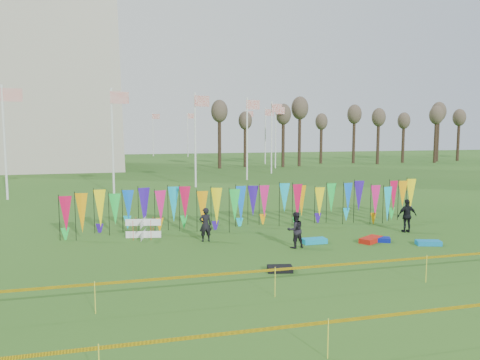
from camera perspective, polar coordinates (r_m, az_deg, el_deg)
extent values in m
plane|color=#235016|center=(17.62, 7.36, -10.10)|extent=(160.00, 160.00, 0.00)
cylinder|color=silver|center=(66.86, 3.10, 5.39)|extent=(0.16, 0.16, 8.00)
plane|color=#AC1B12|center=(67.08, 3.61, 8.21)|extent=(1.40, 0.00, 1.40)
cylinder|color=silver|center=(73.53, 0.66, 5.47)|extent=(0.16, 0.16, 8.00)
plane|color=#AC1B12|center=(73.73, 1.12, 8.03)|extent=(1.40, 0.00, 1.40)
cylinder|color=silver|center=(79.43, -2.59, 5.52)|extent=(0.16, 0.16, 8.00)
plane|color=#AC1B12|center=(79.59, -2.18, 7.90)|extent=(1.40, 0.00, 1.40)
cylinder|color=silver|center=(84.35, -6.39, 5.52)|extent=(0.16, 0.16, 8.00)
plane|color=#AC1B12|center=(84.47, -6.01, 7.77)|extent=(1.40, 0.00, 1.40)
cylinder|color=silver|center=(88.15, -10.56, 5.48)|extent=(0.16, 0.16, 8.00)
plane|color=#AC1B12|center=(88.22, -10.21, 7.64)|extent=(1.40, 0.00, 1.40)
cylinder|color=silver|center=(90.71, -14.97, 5.40)|extent=(0.16, 0.16, 8.00)
plane|color=#AC1B12|center=(90.74, -14.65, 7.49)|extent=(1.40, 0.00, 1.40)
cylinder|color=silver|center=(91.98, -19.50, 5.26)|extent=(0.16, 0.16, 8.00)
plane|color=#AC1B12|center=(91.96, -19.20, 7.33)|extent=(1.40, 0.00, 1.40)
cylinder|color=silver|center=(91.92, -24.07, 5.08)|extent=(0.16, 0.16, 8.00)
plane|color=#AC1B12|center=(91.85, -23.79, 7.15)|extent=(1.40, 0.00, 1.40)
cylinder|color=silver|center=(36.47, -26.77, 4.07)|extent=(0.16, 0.16, 8.00)
plane|color=#AC1B12|center=(36.42, -26.09, 9.30)|extent=(1.40, 0.00, 1.40)
cylinder|color=silver|center=(36.63, -15.27, 4.52)|extent=(0.16, 0.16, 8.00)
plane|color=#AC1B12|center=(36.69, -14.47, 9.70)|extent=(1.40, 0.00, 1.40)
cylinder|color=silver|center=(39.94, -5.47, 4.83)|extent=(0.16, 0.16, 8.00)
plane|color=#AC1B12|center=(40.10, -4.66, 9.56)|extent=(1.40, 0.00, 1.40)
cylinder|color=silver|center=(45.54, 0.87, 5.02)|extent=(0.16, 0.16, 8.00)
plane|color=#AC1B12|center=(45.76, 1.61, 9.16)|extent=(1.40, 0.00, 1.40)
cylinder|color=silver|center=(52.39, 3.87, 5.16)|extent=(0.16, 0.16, 8.00)
plane|color=#AC1B12|center=(52.63, 4.52, 8.76)|extent=(1.40, 0.00, 1.40)
cylinder|color=silver|center=(59.68, 4.36, 5.28)|extent=(0.16, 0.16, 8.00)
plane|color=#AC1B12|center=(59.92, 4.93, 8.44)|extent=(1.40, 0.00, 1.40)
cylinder|color=black|center=(22.74, -21.07, -4.07)|extent=(0.03, 0.03, 2.09)
cone|color=#CC0B41|center=(22.68, -20.38, -3.65)|extent=(0.64, 0.64, 1.60)
cylinder|color=black|center=(22.67, -19.32, -4.03)|extent=(0.03, 0.03, 2.09)
cone|color=orange|center=(22.62, -18.63, -3.61)|extent=(0.64, 0.64, 1.60)
cylinder|color=black|center=(22.62, -17.57, -3.99)|extent=(0.03, 0.03, 2.09)
cone|color=#FFE70D|center=(22.58, -16.87, -3.57)|extent=(0.64, 0.64, 1.60)
cylinder|color=black|center=(22.59, -15.81, -3.95)|extent=(0.03, 0.03, 2.09)
cone|color=green|center=(22.56, -15.11, -3.52)|extent=(0.64, 0.64, 1.60)
cylinder|color=black|center=(22.59, -14.05, -3.90)|extent=(0.03, 0.03, 2.09)
cone|color=blue|center=(22.56, -13.35, -3.48)|extent=(0.64, 0.64, 1.60)
cylinder|color=black|center=(22.60, -12.30, -3.85)|extent=(0.03, 0.03, 2.09)
cone|color=#31129E|center=(22.59, -11.60, -3.42)|extent=(0.64, 0.64, 1.60)
cylinder|color=black|center=(22.64, -10.54, -3.80)|extent=(0.03, 0.03, 2.09)
cone|color=#DB1871|center=(22.63, -9.84, -3.37)|extent=(0.64, 0.64, 1.60)
cylinder|color=black|center=(22.70, -8.80, -3.74)|extent=(0.03, 0.03, 2.09)
cone|color=#0EB6DA|center=(22.70, -8.10, -3.31)|extent=(0.64, 0.64, 1.60)
cylinder|color=black|center=(22.78, -7.06, -3.68)|extent=(0.03, 0.03, 2.09)
cone|color=#CC0B41|center=(22.79, -6.37, -3.25)|extent=(0.64, 0.64, 1.60)
cylinder|color=black|center=(22.88, -5.34, -3.61)|extent=(0.03, 0.03, 2.09)
cone|color=orange|center=(22.90, -4.65, -3.19)|extent=(0.64, 0.64, 1.60)
cylinder|color=black|center=(23.00, -3.63, -3.55)|extent=(0.03, 0.03, 2.09)
cone|color=#FFE70D|center=(23.03, -2.95, -3.12)|extent=(0.64, 0.64, 1.60)
cylinder|color=black|center=(23.14, -1.95, -3.48)|extent=(0.03, 0.03, 2.09)
cone|color=green|center=(23.17, -1.27, -3.06)|extent=(0.64, 0.64, 1.60)
cylinder|color=black|center=(23.30, -0.28, -3.41)|extent=(0.03, 0.03, 2.09)
cone|color=blue|center=(23.34, 0.38, -2.99)|extent=(0.64, 0.64, 1.60)
cylinder|color=black|center=(23.48, 1.36, -3.34)|extent=(0.03, 0.03, 2.09)
cone|color=#31129E|center=(23.53, 2.01, -2.92)|extent=(0.64, 0.64, 1.60)
cylinder|color=black|center=(23.68, 2.97, -3.26)|extent=(0.03, 0.03, 2.09)
cone|color=#DB1871|center=(23.73, 3.62, -2.85)|extent=(0.64, 0.64, 1.60)
cylinder|color=black|center=(23.89, 4.55, -3.19)|extent=(0.03, 0.03, 2.09)
cone|color=#0EB6DA|center=(23.96, 5.19, -2.77)|extent=(0.64, 0.64, 1.60)
cylinder|color=black|center=(24.13, 6.11, -3.11)|extent=(0.03, 0.03, 2.09)
cone|color=#CC0B41|center=(24.20, 6.73, -2.70)|extent=(0.64, 0.64, 1.60)
cylinder|color=black|center=(24.38, 7.63, -3.04)|extent=(0.03, 0.03, 2.09)
cone|color=orange|center=(24.46, 8.25, -2.63)|extent=(0.64, 0.64, 1.60)
cylinder|color=black|center=(24.65, 9.12, -2.96)|extent=(0.03, 0.03, 2.09)
cone|color=#FFE70D|center=(24.74, 9.72, -2.56)|extent=(0.64, 0.64, 1.60)
cylinder|color=black|center=(24.93, 10.58, -2.88)|extent=(0.03, 0.03, 2.09)
cone|color=green|center=(25.03, 11.17, -2.48)|extent=(0.64, 0.64, 1.60)
cylinder|color=black|center=(25.23, 12.01, -2.80)|extent=(0.03, 0.03, 2.09)
cone|color=blue|center=(25.33, 12.58, -2.41)|extent=(0.64, 0.64, 1.60)
cylinder|color=black|center=(25.55, 13.40, -2.73)|extent=(0.03, 0.03, 2.09)
cone|color=#31129E|center=(25.66, 13.96, -2.34)|extent=(0.64, 0.64, 1.60)
cylinder|color=black|center=(25.88, 14.75, -2.65)|extent=(0.03, 0.03, 2.09)
cone|color=#DB1871|center=(25.99, 15.30, -2.26)|extent=(0.64, 0.64, 1.60)
cylinder|color=black|center=(26.23, 16.07, -2.57)|extent=(0.03, 0.03, 2.09)
cone|color=#0EB6DA|center=(26.34, 16.60, -2.19)|extent=(0.64, 0.64, 1.60)
cylinder|color=black|center=(26.58, 17.35, -2.50)|extent=(0.03, 0.03, 2.09)
cone|color=#CC0B41|center=(26.71, 17.87, -2.12)|extent=(0.64, 0.64, 1.60)
cylinder|color=black|center=(26.96, 18.60, -2.42)|extent=(0.03, 0.03, 2.09)
cone|color=orange|center=(27.09, 19.11, -2.05)|extent=(0.64, 0.64, 1.60)
cylinder|color=black|center=(27.34, 19.82, -2.35)|extent=(0.03, 0.03, 2.09)
cone|color=#FFE70D|center=(27.48, 20.31, -1.98)|extent=(0.64, 0.64, 1.60)
cube|color=#F6C005|center=(14.78, 11.83, -10.08)|extent=(26.00, 0.01, 0.08)
cylinder|color=yellow|center=(13.45, -16.84, -13.53)|extent=(0.02, 0.02, 0.90)
cylinder|color=yellow|center=(14.14, 4.35, -12.29)|extent=(0.02, 0.02, 0.90)
cylinder|color=yellow|center=(16.40, 21.37, -10.09)|extent=(0.02, 0.02, 0.90)
cube|color=#F6C005|center=(11.65, 20.57, -14.86)|extent=(26.00, 0.01, 0.08)
cylinder|color=yellow|center=(10.83, 11.34, -18.35)|extent=(0.02, 0.02, 0.90)
cylinder|color=#38281C|center=(60.96, -2.95, 4.56)|extent=(0.44, 0.44, 6.40)
ellipsoid|color=brown|center=(60.96, -2.96, 7.72)|extent=(1.92, 1.92, 2.56)
cylinder|color=#38281C|center=(61.90, 0.69, 4.59)|extent=(0.44, 0.44, 6.40)
ellipsoid|color=brown|center=(61.90, 0.70, 7.70)|extent=(1.92, 1.92, 2.56)
cylinder|color=#38281C|center=(63.08, 4.21, 4.61)|extent=(0.44, 0.44, 6.40)
ellipsoid|color=brown|center=(63.08, 4.23, 7.66)|extent=(1.92, 1.92, 2.56)
cylinder|color=#38281C|center=(64.48, 7.59, 4.60)|extent=(0.44, 0.44, 6.40)
ellipsoid|color=brown|center=(64.48, 7.63, 7.59)|extent=(1.92, 1.92, 2.56)
cylinder|color=#38281C|center=(66.10, 10.81, 4.58)|extent=(0.44, 0.44, 6.40)
ellipsoid|color=brown|center=(66.10, 10.87, 7.50)|extent=(1.92, 1.92, 2.56)
cylinder|color=#38281C|center=(67.92, 13.87, 4.55)|extent=(0.44, 0.44, 6.40)
ellipsoid|color=brown|center=(67.91, 13.94, 7.39)|extent=(1.92, 1.92, 2.56)
cylinder|color=#38281C|center=(69.91, 16.76, 4.51)|extent=(0.44, 0.44, 6.40)
ellipsoid|color=brown|center=(69.91, 16.84, 7.27)|extent=(1.92, 1.92, 2.56)
cylinder|color=#38281C|center=(72.08, 19.48, 4.47)|extent=(0.44, 0.44, 6.40)
ellipsoid|color=brown|center=(72.07, 19.58, 7.14)|extent=(1.92, 1.92, 2.56)
cylinder|color=#38281C|center=(74.39, 22.04, 4.41)|extent=(0.44, 0.44, 6.40)
ellipsoid|color=brown|center=(74.39, 22.14, 7.00)|extent=(1.92, 1.92, 2.56)
cylinder|color=#38281C|center=(76.85, 24.44, 4.35)|extent=(0.44, 0.44, 6.40)
ellipsoid|color=brown|center=(76.84, 24.55, 6.85)|extent=(1.92, 1.92, 2.56)
cylinder|color=#38281C|center=(79.43, 26.69, 4.29)|extent=(0.44, 0.44, 6.40)
ellipsoid|color=brown|center=(79.43, 26.80, 6.71)|extent=(1.92, 1.92, 2.56)
cylinder|color=red|center=(21.38, -12.71, -6.05)|extent=(0.02, 0.02, 0.90)
cylinder|color=red|center=(21.42, -10.59, -5.98)|extent=(0.02, 0.02, 0.90)
cylinder|color=red|center=(22.15, -12.78, -5.63)|extent=(0.02, 0.02, 0.90)
cylinder|color=red|center=(22.19, -10.74, -5.56)|extent=(0.02, 0.02, 0.90)
imported|color=black|center=(20.72, -4.25, -5.44)|extent=(0.58, 0.44, 1.51)
imported|color=black|center=(19.72, 6.74, -6.07)|extent=(0.79, 0.55, 1.51)
imported|color=black|center=(23.86, 19.71, -4.13)|extent=(0.99, 0.62, 1.61)
cube|color=#0D9DD0|center=(20.74, 9.03, -7.33)|extent=(1.05, 0.53, 0.21)
cube|color=#091897|center=(21.69, 16.60, -6.94)|extent=(1.04, 0.85, 0.19)
cube|color=red|center=(21.47, 15.67, -7.02)|extent=(1.29, 1.09, 0.22)
cube|color=black|center=(16.61, 4.89, -10.74)|extent=(0.94, 0.66, 0.20)
cube|color=#0E80C4|center=(21.73, 21.98, -7.11)|extent=(1.11, 0.76, 0.19)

